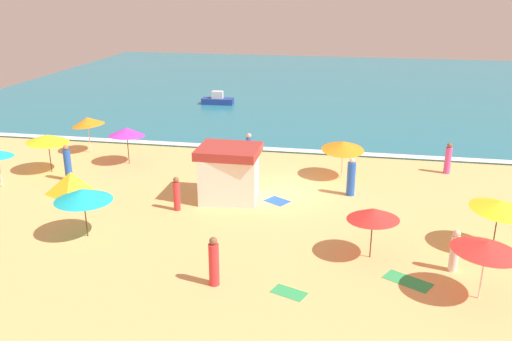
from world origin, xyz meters
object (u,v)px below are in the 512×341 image
Objects in this scene: beachgoer_2 at (448,159)px; beach_umbrella_2 at (373,214)px; beach_umbrella_7 at (499,206)px; beachgoer_1 at (214,262)px; lifeguard_cabana at (229,173)px; beach_umbrella_3 at (48,139)px; beach_umbrella_5 at (88,121)px; beach_umbrella_8 at (486,247)px; beach_umbrella_6 at (83,195)px; small_boat_0 at (218,100)px; beachgoer_6 at (249,150)px; beach_umbrella_9 at (127,132)px; beach_umbrella_0 at (343,146)px; beach_tent at (72,183)px; beachgoer_4 at (68,164)px; beachgoer_5 at (455,251)px; beachgoer_3 at (351,178)px; beachgoer_0 at (177,194)px.

beach_umbrella_2 is at bearing -111.81° from beachgoer_2.
beachgoer_1 is at bearing -155.50° from beach_umbrella_7.
beach_umbrella_3 is at bearing 169.33° from lifeguard_cabana.
beach_umbrella_5 reaches higher than beach_umbrella_8.
lifeguard_cabana reaches higher than beach_umbrella_7.
small_boat_0 is (-0.98, 24.65, -1.34)m from beach_umbrella_6.
beach_umbrella_8 reaches higher than beachgoer_6.
beach_umbrella_6 is at bearing -77.04° from beach_umbrella_9.
beach_umbrella_0 reaches higher than beachgoer_6.
beachgoer_4 reaches higher than beach_tent.
beachgoer_2 is at bearing 0.11° from beach_umbrella_5.
beach_umbrella_2 is 14.44m from beach_tent.
beach_umbrella_7 is 8.81m from beachgoer_2.
beach_umbrella_0 is 10.01m from beachgoer_5.
beach_umbrella_5 is 1.19× the size of beachgoer_4.
beach_umbrella_3 is 10.70m from beachgoer_6.
beach_umbrella_7 is 1.63× the size of beachgoer_6.
beach_umbrella_5 is 1.28× the size of beachgoer_1.
beachgoer_3 is (-0.87, 6.14, -0.88)m from beach_umbrella_2.
beach_umbrella_3 is 4.10m from beach_umbrella_9.
beach_umbrella_0 reaches higher than beach_tent.
beach_umbrella_3 is 0.75× the size of beach_umbrella_6.
beachgoer_4 is at bearing -121.89° from beach_umbrella_9.
lifeguard_cabana reaches higher than beachgoer_2.
beach_umbrella_0 is 1.42× the size of beachgoer_6.
beach_umbrella_7 is at bearing -49.48° from beach_umbrella_0.
beach_umbrella_9 is 1.54× the size of beachgoer_1.
beach_umbrella_0 is 13.49m from beach_tent.
beach_umbrella_2 is (6.44, -4.63, 0.45)m from lifeguard_cabana.
beach_umbrella_0 reaches higher than beachgoer_1.
beachgoer_4 is at bearing -167.78° from beach_umbrella_0.
beach_umbrella_9 is (-11.81, 0.14, 0.11)m from beach_umbrella_0.
beach_umbrella_6 reaches higher than beachgoer_3.
beach_umbrella_9 is (-6.75, 4.05, 0.55)m from lifeguard_cabana.
beach_tent is at bearing -98.32° from beach_umbrella_9.
beach_umbrella_7 is 18.70m from beach_tent.
beach_umbrella_2 is 1.14× the size of beach_umbrella_3.
beach_umbrella_9 is 1.62× the size of beachgoer_2.
beach_umbrella_8 is at bearing -59.65° from small_boat_0.
beach_umbrella_3 is at bearing -148.97° from beach_umbrella_9.
lifeguard_cabana is 2.69m from beachgoer_0.
small_boat_0 is (4.60, 17.79, -1.41)m from beach_umbrella_3.
beachgoer_4 is at bearing 168.45° from beach_umbrella_7.
beach_umbrella_8 reaches higher than beachgoer_1.
beach_umbrella_6 is at bearing -178.44° from beach_umbrella_2.
beach_umbrella_0 is 1.37× the size of beachgoer_4.
beach_umbrella_5 is 4.92m from beachgoer_4.
beach_tent is at bearing 173.35° from beach_umbrella_7.
beach_umbrella_8 is at bearing -34.57° from lifeguard_cabana.
beach_umbrella_8 is at bearing -33.14° from beach_umbrella_9.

